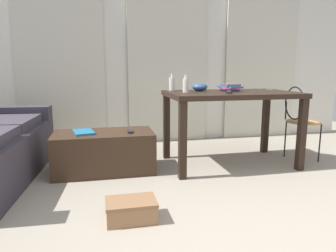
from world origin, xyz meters
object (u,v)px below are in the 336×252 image
(bottle_far, at_px, (172,84))
(scissors, at_px, (266,89))
(book_stack, at_px, (230,87))
(shoebox, at_px, (131,210))
(bowl, at_px, (200,87))
(tv_remote_on_table, at_px, (229,92))
(bottle_near, at_px, (186,85))
(magazine, at_px, (84,132))
(tv_remote_primary, at_px, (130,131))
(coffee_table, at_px, (104,152))
(wire_chair, at_px, (299,115))
(craft_table, at_px, (231,102))

(bottle_far, bearing_deg, scissors, -2.79)
(book_stack, bearing_deg, shoebox, -135.77)
(bowl, height_order, tv_remote_on_table, bowl)
(bowl, xyz_separation_m, shoebox, (-0.91, -1.27, -0.77))
(bottle_near, relative_size, bowl, 1.04)
(book_stack, bearing_deg, magazine, -177.22)
(tv_remote_primary, bearing_deg, bottle_near, 4.18)
(tv_remote_primary, bearing_deg, bottle_far, 34.27)
(tv_remote_primary, xyz_separation_m, magazine, (-0.46, 0.07, -0.00))
(coffee_table, height_order, bottle_far, bottle_far)
(coffee_table, relative_size, shoebox, 2.84)
(wire_chair, height_order, magazine, wire_chair)
(tv_remote_on_table, bearing_deg, craft_table, 84.86)
(craft_table, xyz_separation_m, tv_remote_primary, (-1.10, -0.02, -0.27))
(wire_chair, xyz_separation_m, bowl, (-1.12, 0.22, 0.32))
(coffee_table, distance_m, tv_remote_primary, 0.34)
(bowl, xyz_separation_m, book_stack, (0.33, -0.07, -0.01))
(coffee_table, distance_m, magazine, 0.29)
(wire_chair, relative_size, book_stack, 2.84)
(craft_table, xyz_separation_m, bottle_far, (-0.58, 0.33, 0.18))
(coffee_table, xyz_separation_m, book_stack, (1.40, 0.09, 0.63))
(tv_remote_on_table, bearing_deg, tv_remote_primary, -163.47)
(coffee_table, distance_m, wire_chair, 2.21)
(bowl, xyz_separation_m, scissors, (0.86, 0.08, -0.04))
(tv_remote_on_table, distance_m, scissors, 0.81)
(coffee_table, relative_size, tv_remote_primary, 6.16)
(tv_remote_on_table, relative_size, shoebox, 0.52)
(bottle_far, height_order, book_stack, bottle_far)
(craft_table, relative_size, magazine, 4.63)
(bottle_far, height_order, tv_remote_on_table, bottle_far)
(tv_remote_primary, bearing_deg, magazine, 172.17)
(coffee_table, distance_m, bottle_near, 1.09)
(bottle_far, relative_size, magazine, 0.64)
(bottle_near, xyz_separation_m, book_stack, (0.54, 0.11, -0.04))
(bottle_far, distance_m, tv_remote_on_table, 0.70)
(bowl, distance_m, book_stack, 0.34)
(bowl, bearing_deg, shoebox, -125.50)
(bottle_far, bearing_deg, tv_remote_on_table, -47.12)
(craft_table, bearing_deg, coffee_table, 178.54)
(book_stack, distance_m, scissors, 0.55)
(bottle_near, height_order, bottle_far, bottle_far)
(bottle_near, bearing_deg, craft_table, -2.41)
(coffee_table, relative_size, magazine, 3.38)
(tv_remote_primary, distance_m, shoebox, 1.12)
(book_stack, bearing_deg, scissors, 15.58)
(tv_remote_on_table, height_order, scissors, tv_remote_on_table)
(coffee_table, bearing_deg, bowl, 8.42)
(bottle_far, xyz_separation_m, scissors, (1.14, -0.06, -0.07))
(wire_chair, xyz_separation_m, tv_remote_on_table, (-0.93, -0.15, 0.29))
(bottle_near, xyz_separation_m, tv_remote_primary, (-0.59, -0.04, -0.46))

